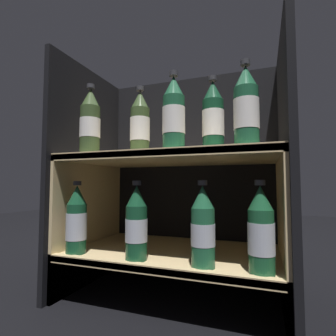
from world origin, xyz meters
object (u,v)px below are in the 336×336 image
(bottle_upper_front_1, at_px, (174,115))
(bottle_lower_front_2, at_px, (203,228))
(bottle_lower_front_3, at_px, (261,232))
(bottle_upper_front_2, at_px, (246,109))
(bottle_upper_back_0, at_px, (140,125))
(bottle_upper_back_1, at_px, (213,119))
(bottle_upper_front_0, at_px, (90,123))
(bottle_lower_front_0, at_px, (76,221))
(bottle_lower_front_1, at_px, (136,224))

(bottle_upper_front_1, bearing_deg, bottle_lower_front_2, -0.00)
(bottle_upper_front_1, height_order, bottle_lower_front_3, bottle_upper_front_1)
(bottle_upper_front_1, distance_m, bottle_upper_front_2, 0.20)
(bottle_upper_back_0, xyz_separation_m, bottle_upper_back_1, (0.25, 0.00, -0.00))
(bottle_upper_back_1, bearing_deg, bottle_upper_front_0, -169.29)
(bottle_upper_back_0, xyz_separation_m, bottle_lower_front_0, (-0.19, -0.08, -0.32))
(bottle_lower_front_3, bearing_deg, bottle_lower_front_0, 180.00)
(bottle_upper_back_0, height_order, bottle_upper_back_1, same)
(bottle_upper_front_2, bearing_deg, bottle_upper_front_0, -180.00)
(bottle_lower_front_1, distance_m, bottle_lower_front_2, 0.20)
(bottle_lower_front_0, bearing_deg, bottle_upper_front_2, 0.00)
(bottle_upper_back_0, height_order, bottle_lower_front_0, bottle_upper_back_0)
(bottle_upper_front_0, height_order, bottle_upper_front_1, same)
(bottle_upper_back_1, bearing_deg, bottle_upper_front_1, -143.76)
(bottle_upper_back_0, distance_m, bottle_lower_front_3, 0.51)
(bottle_lower_front_2, distance_m, bottle_lower_front_3, 0.15)
(bottle_lower_front_3, bearing_deg, bottle_upper_front_2, 180.00)
(bottle_upper_back_0, bearing_deg, bottle_upper_front_0, -152.98)
(bottle_upper_front_2, bearing_deg, bottle_upper_front_1, -180.00)
(bottle_upper_front_2, xyz_separation_m, bottle_upper_back_0, (-0.35, 0.08, 0.00))
(bottle_upper_front_0, bearing_deg, bottle_upper_back_1, 10.71)
(bottle_upper_front_1, bearing_deg, bottle_lower_front_1, 180.00)
(bottle_lower_front_0, xyz_separation_m, bottle_lower_front_3, (0.58, -0.00, 0.00))
(bottle_upper_front_1, xyz_separation_m, bottle_upper_back_1, (0.10, 0.08, -0.00))
(bottle_upper_back_1, distance_m, bottle_lower_front_1, 0.40)
(bottle_lower_front_0, xyz_separation_m, bottle_lower_front_2, (0.43, -0.00, 0.00))
(bottle_lower_front_1, bearing_deg, bottle_lower_front_0, 180.00)
(bottle_upper_front_1, bearing_deg, bottle_lower_front_3, -0.00)
(bottle_upper_front_0, distance_m, bottle_upper_back_0, 0.17)
(bottle_upper_front_1, relative_size, bottle_lower_front_3, 1.00)
(bottle_upper_front_1, bearing_deg, bottle_upper_back_0, 152.98)
(bottle_upper_front_2, distance_m, bottle_lower_front_2, 0.34)
(bottle_upper_front_2, distance_m, bottle_lower_front_1, 0.46)
(bottle_lower_front_1, height_order, bottle_lower_front_3, same)
(bottle_lower_front_0, bearing_deg, bottle_upper_front_1, 0.00)
(bottle_lower_front_2, bearing_deg, bottle_upper_back_1, 76.49)
(bottle_upper_front_0, height_order, bottle_upper_back_1, same)
(bottle_lower_front_3, bearing_deg, bottle_upper_back_1, 150.53)
(bottle_upper_front_0, distance_m, bottle_lower_front_2, 0.50)
(bottle_lower_front_3, bearing_deg, bottle_lower_front_2, 180.00)
(bottle_upper_back_0, bearing_deg, bottle_lower_front_2, -17.96)
(bottle_lower_front_0, relative_size, bottle_lower_front_3, 1.00)
(bottle_upper_back_1, relative_size, bottle_lower_front_2, 1.00)
(bottle_upper_front_2, xyz_separation_m, bottle_lower_front_3, (0.03, -0.00, -0.32))
(bottle_upper_back_1, xyz_separation_m, bottle_lower_front_2, (-0.02, -0.08, -0.32))
(bottle_lower_front_3, bearing_deg, bottle_upper_front_1, 180.00)
(bottle_upper_front_2, height_order, bottle_lower_front_3, bottle_upper_front_2)
(bottle_upper_front_2, xyz_separation_m, bottle_lower_front_2, (-0.12, -0.00, -0.32))
(bottle_upper_front_0, xyz_separation_m, bottle_upper_front_1, (0.29, 0.00, -0.00))
(bottle_upper_front_2, bearing_deg, bottle_lower_front_0, -180.00)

